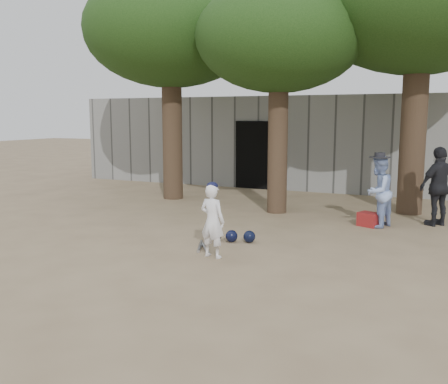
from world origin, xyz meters
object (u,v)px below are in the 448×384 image
at_px(spectator_dark, 439,186).
at_px(red_bag, 369,219).
at_px(boy_player, 212,221).
at_px(spectator_blue, 378,192).

bearing_deg(spectator_dark, red_bag, -18.31).
height_order(boy_player, spectator_blue, spectator_blue).
height_order(spectator_blue, spectator_dark, spectator_dark).
xyz_separation_m(boy_player, red_bag, (2.06, 3.54, -0.47)).
xyz_separation_m(spectator_blue, spectator_dark, (1.17, 0.69, 0.09)).
height_order(spectator_blue, red_bag, spectator_blue).
distance_m(boy_player, spectator_blue, 4.18).
bearing_deg(spectator_blue, red_bag, -71.63).
relative_size(boy_player, red_bag, 2.97).
xyz_separation_m(boy_player, spectator_blue, (2.23, 3.53, 0.14)).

